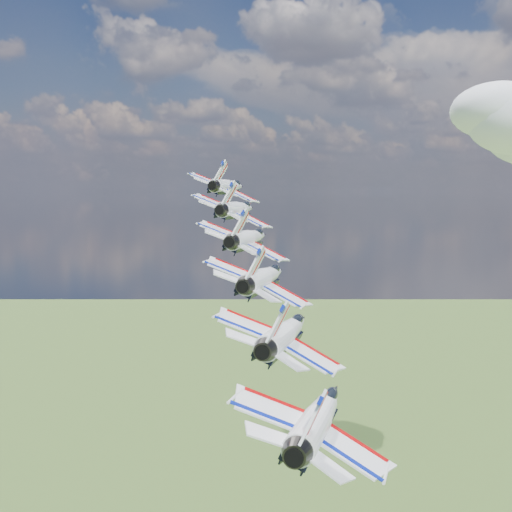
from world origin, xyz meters
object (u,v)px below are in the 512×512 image
Objects in this scene: jet_1 at (237,209)px; jet_2 at (249,238)px; jet_3 at (264,277)px; jet_4 at (286,332)px; jet_5 at (319,416)px; jet_0 at (229,186)px.

jet_1 reaches higher than jet_2.
jet_2 is 13.10m from jet_3.
jet_3 is at bearing 113.11° from jet_4.
jet_5 is at bearing -66.89° from jet_2.
jet_4 is 13.10m from jet_5.
jet_0 is 1.00× the size of jet_4.
jet_0 is 52.41m from jet_4.
jet_3 reaches higher than jet_5.
jet_1 is 1.00× the size of jet_3.
jet_4 is (8.59, -9.38, -3.16)m from jet_3.
jet_5 is at bearing -66.89° from jet_4.
jet_5 is (42.93, -46.90, -15.79)m from jet_0.
jet_5 is (25.76, -28.14, -9.48)m from jet_2.
jet_0 is 26.21m from jet_2.
jet_0 reaches higher than jet_5.
jet_3 is at bearing -66.89° from jet_2.
jet_1 is 26.21m from jet_3.
jet_0 is 13.10m from jet_1.
jet_3 is (25.76, -28.14, -9.48)m from jet_0.
jet_2 is 1.00× the size of jet_4.
jet_3 is 1.00× the size of jet_5.
jet_3 reaches higher than jet_4.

